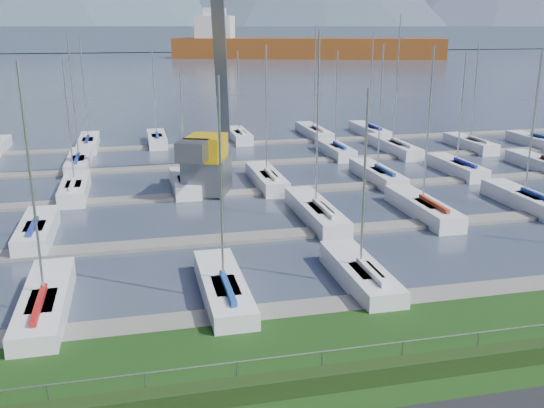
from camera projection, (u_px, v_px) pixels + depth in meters
name	position (u px, v px, depth m)	size (l,w,h in m)	color
water	(144.00, 56.00, 264.52)	(800.00, 540.00, 0.20)	#3C4558
hedge	(353.00, 376.00, 20.92)	(80.00, 0.70, 0.70)	#1D3212
fence	(350.00, 348.00, 21.06)	(0.04, 0.04, 80.00)	gray
foothill	(140.00, 38.00, 328.15)	(900.00, 80.00, 12.00)	#485569
docks	(230.00, 194.00, 45.76)	(90.00, 41.60, 0.25)	slate
crane	(209.00, 118.00, 45.66)	(5.96, 13.49, 22.35)	slate
cargo_ship_mid	(296.00, 49.00, 240.52)	(106.19, 49.79, 21.50)	brown
sailboat_fleet	(209.00, 114.00, 47.56)	(73.35, 49.50, 13.55)	silver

